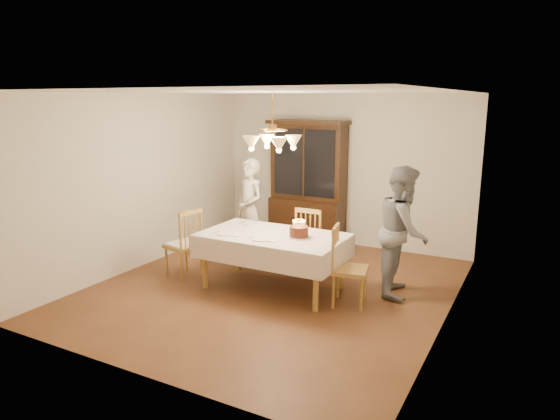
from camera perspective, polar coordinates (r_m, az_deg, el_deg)
The scene contains 14 objects.
ground at distance 6.86m, azimuth -0.80°, elevation -8.91°, with size 5.00×5.00×0.00m, color #512B17.
room_shell at distance 6.46m, azimuth -0.84°, elevation 4.27°, with size 5.00×5.00×5.00m.
dining_table at distance 6.65m, azimuth -0.82°, elevation -3.42°, with size 1.90×1.10×0.76m.
china_hutch at distance 8.77m, azimuth 3.21°, elevation 2.87°, with size 1.38×0.54×2.16m.
chair_far_side at distance 7.33m, azimuth 3.77°, elevation -3.86°, with size 0.44×0.42×1.00m.
chair_left_end at distance 7.31m, azimuth -10.95°, elevation -4.02°, with size 0.50×0.52×1.00m.
chair_right_end at distance 6.26m, azimuth 7.88°, elevation -6.86°, with size 0.50×0.52×1.00m.
elderly_woman at distance 7.84m, azimuth -3.45°, elevation -0.01°, with size 0.59×0.39×1.62m, color beige.
adult_in_grey at distance 6.65m, azimuth 13.90°, elevation -2.33°, with size 0.82×0.64×1.69m, color slate.
birthday_cake at distance 6.46m, azimuth 2.16°, elevation -2.53°, with size 0.30×0.30×0.23m.
place_setting_near_left at distance 6.65m, azimuth -6.13°, elevation -2.74°, with size 0.38×0.23×0.02m.
place_setting_near_right at distance 6.38m, azimuth -1.97°, elevation -3.34°, with size 0.42×0.27×0.02m.
place_setting_far_left at distance 7.16m, azimuth -3.03°, elevation -1.57°, with size 0.41×0.27×0.02m.
chandelier at distance 6.41m, azimuth -0.85°, elevation 7.77°, with size 0.62×0.62×0.73m.
Camera 1 is at (3.11, -5.58, 2.51)m, focal length 32.00 mm.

